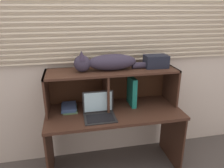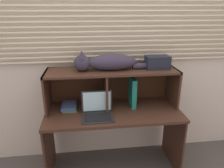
# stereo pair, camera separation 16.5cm
# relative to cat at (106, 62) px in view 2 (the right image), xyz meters

# --- Properties ---
(back_panel_with_blinds) EXTENTS (4.40, 0.08, 2.50)m
(back_panel_with_blinds) POSITION_rel_cat_xyz_m (0.06, 0.23, 0.06)
(back_panel_with_blinds) COLOR beige
(back_panel_with_blinds) RESTS_ON ground
(desk) EXTENTS (1.38, 0.60, 0.71)m
(desk) POSITION_rel_cat_xyz_m (0.06, -0.11, -0.62)
(desk) COLOR #40271B
(desk) RESTS_ON ground
(hutch_shelf_unit) EXTENTS (1.34, 0.37, 0.40)m
(hutch_shelf_unit) POSITION_rel_cat_xyz_m (0.05, 0.03, -0.20)
(hutch_shelf_unit) COLOR #40271B
(hutch_shelf_unit) RESTS_ON desk
(cat) EXTENTS (0.83, 0.18, 0.20)m
(cat) POSITION_rel_cat_xyz_m (0.00, 0.00, 0.00)
(cat) COLOR #322D3D
(cat) RESTS_ON hutch_shelf_unit
(laptop) EXTENTS (0.30, 0.23, 0.24)m
(laptop) POSITION_rel_cat_xyz_m (-0.11, -0.20, -0.43)
(laptop) COLOR black
(laptop) RESTS_ON desk
(binder_upright) EXTENTS (0.05, 0.22, 0.31)m
(binder_upright) POSITION_rel_cat_xyz_m (0.27, 0.00, -0.33)
(binder_upright) COLOR #187463
(binder_upright) RESTS_ON desk
(book_stack) EXTENTS (0.16, 0.22, 0.05)m
(book_stack) POSITION_rel_cat_xyz_m (-0.39, 0.00, -0.46)
(book_stack) COLOR #466945
(book_stack) RESTS_ON desk
(storage_box) EXTENTS (0.24, 0.15, 0.13)m
(storage_box) POSITION_rel_cat_xyz_m (0.53, 0.00, -0.02)
(storage_box) COLOR black
(storage_box) RESTS_ON hutch_shelf_unit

